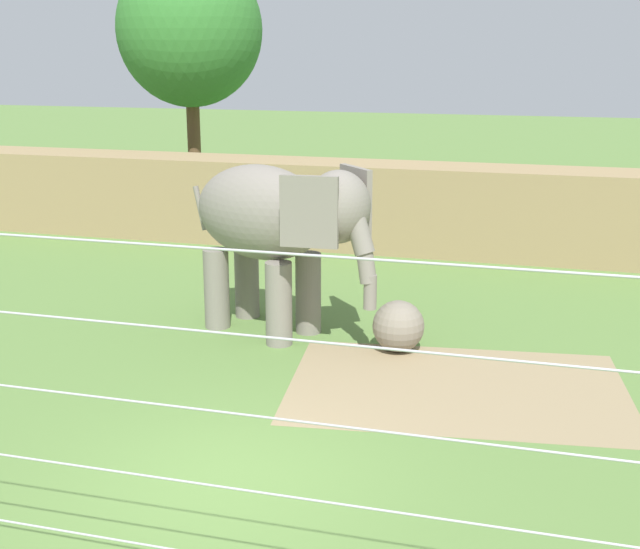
{
  "coord_description": "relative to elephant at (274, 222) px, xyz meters",
  "views": [
    {
      "loc": [
        3.67,
        -8.72,
        5.27
      ],
      "look_at": [
        -0.11,
        4.89,
        1.4
      ],
      "focal_mm": 46.78,
      "sensor_mm": 36.0,
      "label": 1
    }
  ],
  "objects": [
    {
      "name": "cable_fence",
      "position": [
        1.16,
        -8.9,
        -0.11
      ],
      "size": [
        12.22,
        0.21,
        4.04
      ],
      "color": "brown",
      "rests_on": "ground"
    },
    {
      "name": "enrichment_ball",
      "position": [
        2.41,
        -0.33,
        -1.69
      ],
      "size": [
        0.93,
        0.93,
        0.93
      ],
      "primitive_type": "sphere",
      "color": "gray",
      "rests_on": "ground"
    },
    {
      "name": "dirt_patch",
      "position": [
        3.63,
        -1.73,
        -2.15
      ],
      "size": [
        5.75,
        4.23,
        0.01
      ],
      "primitive_type": "cube",
      "rotation": [
        0.0,
        0.0,
        0.12
      ],
      "color": "#937F5B",
      "rests_on": "ground"
    },
    {
      "name": "embankment_wall",
      "position": [
        1.16,
        7.34,
        -1.0
      ],
      "size": [
        36.0,
        1.8,
        2.29
      ],
      "primitive_type": "cube",
      "color": "#997F56",
      "rests_on": "ground"
    },
    {
      "name": "tree_left_of_centre",
      "position": [
        -6.78,
        11.74,
        3.63
      ],
      "size": [
        4.72,
        4.72,
        8.28
      ],
      "color": "brown",
      "rests_on": "ground"
    },
    {
      "name": "elephant",
      "position": [
        0.0,
        0.0,
        0.0
      ],
      "size": [
        4.12,
        2.73,
        3.25
      ],
      "color": "gray",
      "rests_on": "ground"
    },
    {
      "name": "ground_plane",
      "position": [
        1.16,
        -5.53,
        -2.15
      ],
      "size": [
        120.0,
        120.0,
        0.0
      ],
      "primitive_type": "plane",
      "color": "#5B7F3D"
    }
  ]
}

